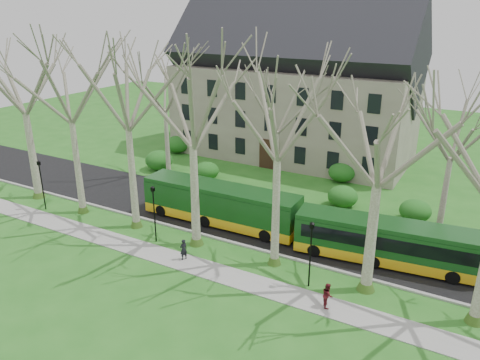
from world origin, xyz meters
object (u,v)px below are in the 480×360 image
Objects in this scene: bus_lead at (220,204)px; pedestrian_b at (328,295)px; pedestrian_a at (183,249)px; bus_follow at (386,242)px.

pedestrian_b is at bearing -31.34° from bus_lead.
pedestrian_a is at bearing 59.85° from pedestrian_b.
pedestrian_a is at bearing -83.43° from bus_lead.
bus_follow is 7.00m from pedestrian_b.
bus_lead is 6.29m from pedestrian_a.
bus_follow is 8.01× the size of pedestrian_b.
bus_lead is at bearing 31.51° from pedestrian_b.
bus_follow is (12.89, 0.23, -0.11)m from bus_lead.
bus_lead is 12.89m from bus_follow.
pedestrian_a is (0.84, -6.18, -0.87)m from bus_lead.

